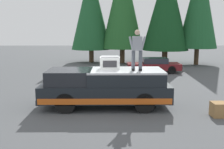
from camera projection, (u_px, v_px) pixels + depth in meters
name	position (u px, v px, depth m)	size (l,w,h in m)	color
ground_plane	(95.00, 108.00, 11.36)	(90.00, 90.00, 0.00)	#4C4F51
pickup_truck	(105.00, 87.00, 11.43)	(2.01, 5.54, 1.65)	black
compressor_unit	(110.00, 63.00, 11.42)	(0.65, 0.84, 0.56)	silver
person_on_truck_bed	(137.00, 49.00, 10.92)	(0.29, 0.72, 1.69)	#4C515B
parked_car_maroon	(154.00, 65.00, 20.69)	(1.64, 4.10, 1.16)	maroon
wooden_crate	(219.00, 109.00, 10.24)	(0.56, 0.56, 0.56)	olive
conifer_far_left	(199.00, 3.00, 24.61)	(3.62, 3.62, 9.98)	#4C3826
conifer_left	(166.00, 6.00, 24.83)	(4.41, 4.41, 9.63)	#4C3826
conifer_center_left	(123.00, 3.00, 25.79)	(4.12, 4.12, 10.32)	#4C3826
conifer_center_right	(91.00, 9.00, 26.49)	(4.02, 4.02, 9.51)	#4C3826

